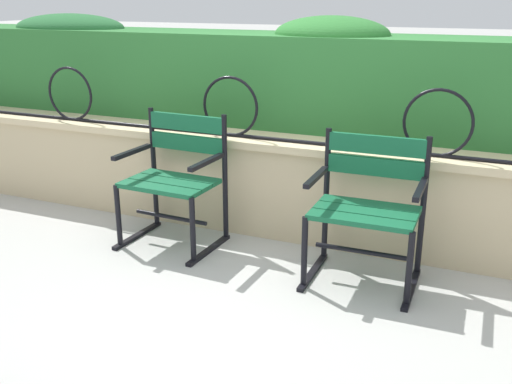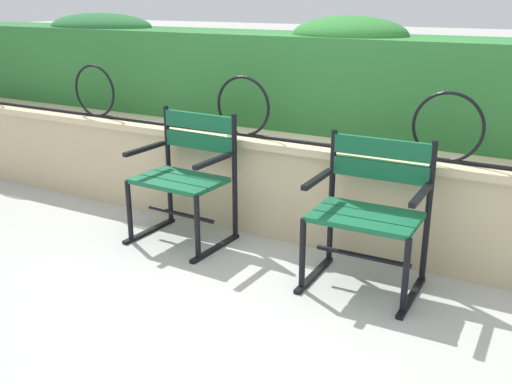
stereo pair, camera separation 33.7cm
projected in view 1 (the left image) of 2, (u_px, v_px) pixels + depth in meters
name	position (u px, v px, depth m)	size (l,w,h in m)	color
ground_plane	(245.00, 290.00, 3.41)	(60.00, 60.00, 0.00)	#ADADA8
stone_wall	(299.00, 188.00, 4.10)	(8.09, 0.41, 0.68)	#C6B289
iron_arch_fence	(243.00, 113.00, 4.02)	(7.53, 0.02, 0.42)	black
hedge_row	(322.00, 77.00, 4.34)	(7.93, 0.68, 0.80)	#2D7033
park_chair_left	(176.00, 176.00, 3.95)	(0.64, 0.54, 0.88)	#145B38
park_chair_right	(368.00, 204.00, 3.42)	(0.64, 0.53, 0.86)	#145B38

